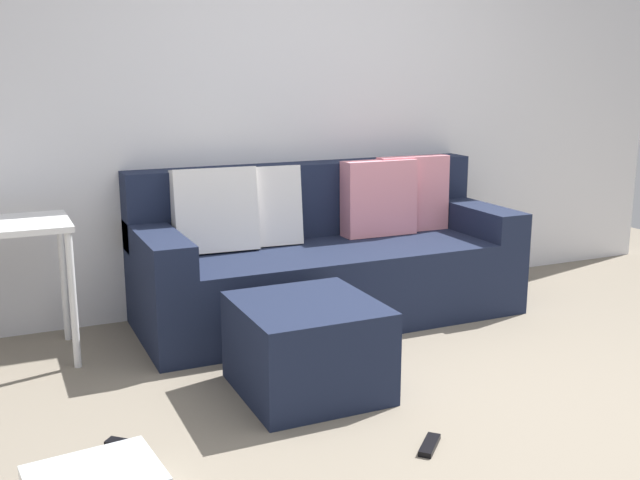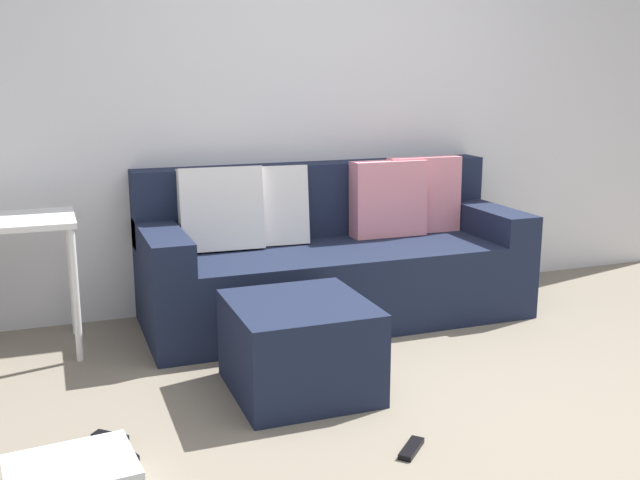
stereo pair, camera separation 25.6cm
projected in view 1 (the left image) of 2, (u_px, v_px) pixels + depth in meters
ground_plane at (497, 429)px, 3.04m from camera, size 7.36×7.36×0.00m
wall_back at (300, 100)px, 4.58m from camera, size 5.66×0.10×2.52m
couch_sectional at (325, 258)px, 4.41m from camera, size 2.23×0.86×0.92m
ottoman at (307, 347)px, 3.37m from camera, size 0.61×0.64×0.42m
side_table at (19, 248)px, 3.66m from camera, size 0.49×0.49×0.72m
remote_near_ottoman at (430, 445)px, 2.89m from camera, size 0.16×0.16×0.02m
remote_by_storage_bin at (137, 470)px, 2.71m from camera, size 0.16×0.10×0.02m
remote_under_side_table at (124, 444)px, 2.90m from camera, size 0.14×0.14×0.02m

